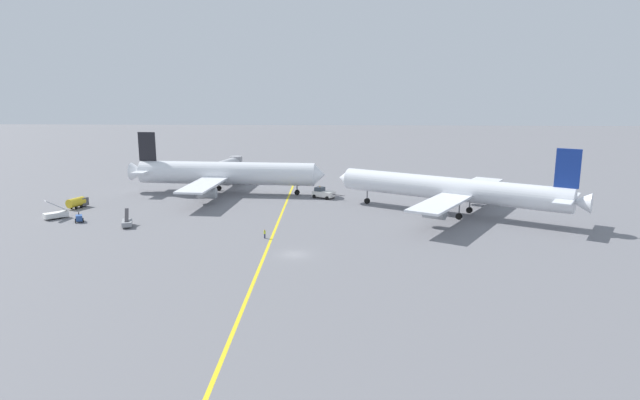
{
  "coord_description": "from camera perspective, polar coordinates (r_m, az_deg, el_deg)",
  "views": [
    {
      "loc": [
        7.44,
        -83.65,
        26.5
      ],
      "look_at": [
        3.23,
        23.95,
        4.0
      ],
      "focal_mm": 30.54,
      "sensor_mm": 36.0,
      "label": 1
    }
  ],
  "objects": [
    {
      "name": "pushback_tug",
      "position": [
        131.59,
        0.33,
        0.73
      ],
      "size": [
        7.91,
        5.5,
        2.9
      ],
      "color": "white",
      "rests_on": "ground"
    },
    {
      "name": "taxiway_stripe",
      "position": [
        98.11,
        -5.06,
        -3.92
      ],
      "size": [
        2.23,
        119.99,
        0.01
      ],
      "primitive_type": "cube",
      "rotation": [
        0.0,
        0.0,
        0.01
      ],
      "color": "yellow",
      "rests_on": "ground"
    },
    {
      "name": "ground_plane",
      "position": [
        88.07,
        -2.73,
        -5.73
      ],
      "size": [
        600.0,
        600.0,
        0.0
      ],
      "primitive_type": "plane",
      "color": "slate"
    },
    {
      "name": "gse_gpu_cart_small",
      "position": [
        118.62,
        -23.93,
        -1.75
      ],
      "size": [
        2.37,
        2.59,
        1.9
      ],
      "color": "#2D5199",
      "rests_on": "ground"
    },
    {
      "name": "jet_bridge",
      "position": [
        163.36,
        -9.75,
        3.65
      ],
      "size": [
        7.55,
        18.91,
        5.6
      ],
      "color": "#B7B7BC",
      "rests_on": "ground"
    },
    {
      "name": "airliner_being_pushed",
      "position": [
        117.21,
        13.68,
        1.07
      ],
      "size": [
        48.65,
        40.46,
        15.26
      ],
      "color": "white",
      "rests_on": "ground"
    },
    {
      "name": "airliner_at_gate_left",
      "position": [
        138.77,
        -9.9,
        2.75
      ],
      "size": [
        50.09,
        45.5,
        15.3
      ],
      "color": "white",
      "rests_on": "ground"
    },
    {
      "name": "ground_crew_wing_walker_right",
      "position": [
        97.41,
        -5.82,
        -3.53
      ],
      "size": [
        0.36,
        0.36,
        1.62
      ],
      "color": "#2D3351",
      "rests_on": "ground"
    },
    {
      "name": "gse_stair_truck_yellow",
      "position": [
        123.63,
        -25.95,
        -1.3
      ],
      "size": [
        4.61,
        4.59,
        4.06
      ],
      "color": "silver",
      "rests_on": "ground"
    },
    {
      "name": "gse_belt_loader_portside",
      "position": [
        111.36,
        -19.57,
        -2.22
      ],
      "size": [
        3.03,
        5.05,
        3.02
      ],
      "color": "gray",
      "rests_on": "ground"
    },
    {
      "name": "gse_fuel_bowser_stubby",
      "position": [
        132.27,
        -24.05,
        -0.21
      ],
      "size": [
        3.4,
        5.25,
        2.4
      ],
      "color": "gold",
      "rests_on": "ground"
    }
  ]
}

